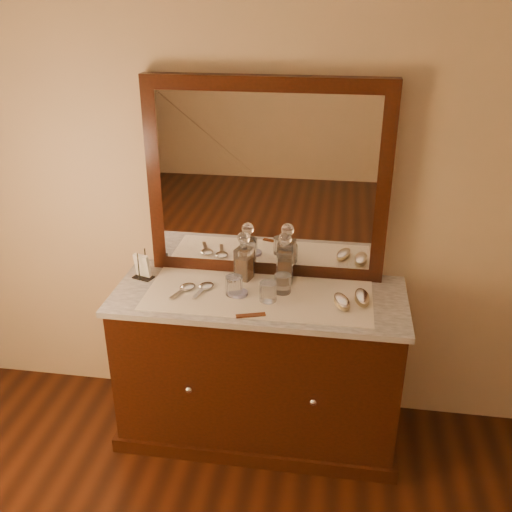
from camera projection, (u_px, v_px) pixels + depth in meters
The scene contains 18 objects.
dresser_cabinet at pixel (259, 367), 2.99m from camera, with size 1.40×0.55×0.82m, color black.
dresser_plinth at pixel (259, 422), 3.15m from camera, with size 1.46×0.59×0.08m, color black.
knob_left at pixel (189, 390), 2.76m from camera, with size 0.04×0.04×0.04m, color silver.
knob_right at pixel (313, 402), 2.68m from camera, with size 0.04×0.04×0.04m, color silver.
marble_top at pixel (259, 296), 2.81m from camera, with size 1.44×0.59×0.03m, color silver.
mirror_frame at pixel (267, 181), 2.81m from camera, with size 1.20×0.08×1.00m, color black.
mirror_glass at pixel (266, 183), 2.78m from camera, with size 1.06×0.01×0.86m, color white.
lace_runner at pixel (258, 295), 2.78m from camera, with size 1.10×0.45×0.00m, color silver.
pin_dish at pixel (239, 293), 2.78m from camera, with size 0.09×0.09×0.02m, color white.
comb at pixel (251, 315), 2.60m from camera, with size 0.14×0.03×0.01m, color brown.
napkin_rack at pixel (142, 267), 2.93m from camera, with size 0.12×0.09×0.15m.
decanter_left at pixel (244, 261), 2.90m from camera, with size 0.10×0.10×0.26m.
decanter_right at pixel (285, 262), 2.88m from camera, with size 0.09×0.09×0.27m.
brush_near at pixel (342, 302), 2.68m from camera, with size 0.11×0.16×0.04m.
brush_far at pixel (362, 298), 2.71m from camera, with size 0.08×0.16×0.04m.
hand_mirror_outer at pixel (185, 288), 2.83m from camera, with size 0.11×0.19×0.02m.
hand_mirror_inner at pixel (205, 287), 2.84m from camera, with size 0.09×0.19×0.02m.
tumblers at pixel (262, 287), 2.76m from camera, with size 0.31×0.18×0.09m.
Camera 1 is at (0.36, -0.48, 2.21)m, focal length 40.10 mm.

